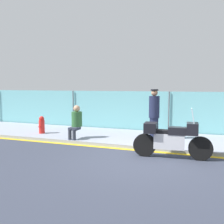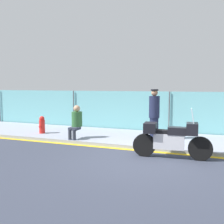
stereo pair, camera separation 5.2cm
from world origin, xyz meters
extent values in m
plane|color=#333847|center=(0.00, 0.00, 0.00)|extent=(120.00, 120.00, 0.00)
cube|color=#8E93A3|center=(0.00, 2.64, 0.06)|extent=(34.71, 3.07, 0.12)
cube|color=gold|center=(0.00, 1.01, 0.00)|extent=(34.71, 0.18, 0.01)
cube|color=#6BB2B7|center=(0.00, 4.26, 0.94)|extent=(32.97, 0.08, 1.88)
cylinder|color=#4C4C51|center=(-9.34, 4.16, 0.94)|extent=(0.05, 0.05, 1.88)
cylinder|color=#4C4C51|center=(-4.67, 4.16, 0.94)|extent=(0.05, 0.05, 1.88)
cylinder|color=#4C4C51|center=(0.00, 4.16, 0.94)|extent=(0.05, 0.05, 1.88)
cylinder|color=black|center=(1.43, 0.52, 0.34)|extent=(0.70, 0.19, 0.69)
cylinder|color=black|center=(-0.17, 0.40, 0.34)|extent=(0.70, 0.19, 0.69)
cube|color=silver|center=(0.55, 0.46, 0.51)|extent=(0.91, 0.35, 0.46)
cube|color=black|center=(0.78, 0.47, 0.83)|extent=(0.54, 0.35, 0.22)
cube|color=black|center=(0.45, 0.45, 0.79)|extent=(0.62, 0.32, 0.10)
cube|color=black|center=(1.19, 0.51, 0.91)|extent=(0.35, 0.50, 0.34)
cube|color=silver|center=(1.19, 0.51, 1.29)|extent=(0.14, 0.43, 0.42)
cube|color=black|center=(0.00, 0.42, 0.89)|extent=(0.40, 0.53, 0.30)
cylinder|color=#191E38|center=(-0.29, 2.41, 0.53)|extent=(0.32, 0.32, 0.81)
cylinder|color=#191E38|center=(-0.29, 2.41, 1.34)|extent=(0.39, 0.39, 0.81)
sphere|color=#A37556|center=(-0.29, 2.41, 1.87)|extent=(0.24, 0.24, 0.24)
cylinder|color=black|center=(-0.29, 2.41, 1.97)|extent=(0.28, 0.28, 0.05)
cylinder|color=#2D3342|center=(-3.21, 1.21, 0.32)|extent=(0.13, 0.13, 0.40)
cylinder|color=#2D3342|center=(-3.03, 1.21, 0.32)|extent=(0.13, 0.13, 0.40)
cube|color=#2D3342|center=(-3.12, 1.41, 0.52)|extent=(0.34, 0.40, 0.10)
cylinder|color=#2D6033|center=(-3.12, 1.61, 0.86)|extent=(0.40, 0.40, 0.57)
sphere|color=tan|center=(-3.12, 1.61, 1.26)|extent=(0.25, 0.25, 0.25)
cylinder|color=red|center=(-4.98, 1.97, 0.40)|extent=(0.24, 0.24, 0.55)
sphere|color=red|center=(-4.98, 1.97, 0.74)|extent=(0.22, 0.22, 0.22)
cylinder|color=red|center=(-4.98, 1.84, 0.43)|extent=(0.08, 0.10, 0.08)
camera|label=1|loc=(1.61, -7.25, 2.16)|focal=42.00mm
camera|label=2|loc=(1.66, -7.23, 2.16)|focal=42.00mm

